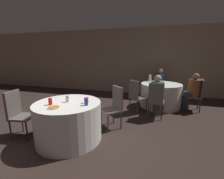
# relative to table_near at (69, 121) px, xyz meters

# --- Properties ---
(ground_plane) EXTENTS (16.00, 16.00, 0.00)m
(ground_plane) POSITION_rel_table_near_xyz_m (-0.22, -0.07, -0.38)
(ground_plane) COLOR #332621
(wall_back) EXTENTS (16.00, 0.06, 2.80)m
(wall_back) POSITION_rel_table_near_xyz_m (-0.22, 4.22, 1.02)
(wall_back) COLOR gray
(wall_back) RESTS_ON ground_plane
(table_near) EXTENTS (1.27, 1.27, 0.76)m
(table_near) POSITION_rel_table_near_xyz_m (0.00, 0.00, 0.00)
(table_near) COLOR white
(table_near) RESTS_ON ground_plane
(table_far) EXTENTS (1.27, 1.27, 0.76)m
(table_far) POSITION_rel_table_near_xyz_m (1.78, 2.58, 0.00)
(table_far) COLOR white
(table_far) RESTS_ON ground_plane
(chair_near_northeast) EXTENTS (0.57, 0.57, 0.96)m
(chair_near_northeast) POSITION_rel_table_near_xyz_m (0.73, 0.76, 0.18)
(chair_near_northeast) COLOR #59514C
(chair_near_northeast) RESTS_ON ground_plane
(chair_near_west) EXTENTS (0.47, 0.47, 0.96)m
(chair_near_west) POSITION_rel_table_near_xyz_m (-1.04, -0.19, 0.18)
(chair_near_west) COLOR #59514C
(chair_near_west) RESTS_ON ground_plane
(chair_far_south) EXTENTS (0.45, 0.45, 0.96)m
(chair_far_south) POSITION_rel_table_near_xyz_m (1.64, 1.54, 0.18)
(chair_far_south) COLOR #59514C
(chair_far_south) RESTS_ON ground_plane
(chair_far_east) EXTENTS (0.44, 0.44, 0.96)m
(chair_far_east) POSITION_rel_table_near_xyz_m (2.83, 2.49, 0.18)
(chair_far_east) COLOR #59514C
(chair_far_east) RESTS_ON ground_plane
(chair_far_southwest) EXTENTS (0.56, 0.56, 0.96)m
(chair_far_southwest) POSITION_rel_table_near_xyz_m (1.08, 1.80, 0.18)
(chair_far_southwest) COLOR #59514C
(chair_far_southwest) RESTS_ON ground_plane
(chair_far_north) EXTENTS (0.41, 0.41, 0.96)m
(chair_far_north) POSITION_rel_table_near_xyz_m (1.77, 3.64, 0.18)
(chair_far_north) COLOR #59514C
(chair_far_north) RESTS_ON ground_plane
(person_green_jacket) EXTENTS (0.37, 0.51, 1.15)m
(person_green_jacket) POSITION_rel_table_near_xyz_m (1.66, 1.70, 0.21)
(person_green_jacket) COLOR #4C4238
(person_green_jacket) RESTS_ON ground_plane
(person_blue_shirt) EXTENTS (0.37, 0.52, 1.17)m
(person_blue_shirt) POSITION_rel_table_near_xyz_m (1.77, 3.48, 0.22)
(person_blue_shirt) COLOR #282828
(person_blue_shirt) RESTS_ON ground_plane
(person_floral_shirt) EXTENTS (0.51, 0.37, 1.13)m
(person_floral_shirt) POSITION_rel_table_near_xyz_m (2.67, 2.50, 0.20)
(person_floral_shirt) COLOR #33384C
(person_floral_shirt) RESTS_ON ground_plane
(pizza_plate_near) EXTENTS (0.24, 0.24, 0.02)m
(pizza_plate_near) POSITION_rel_table_near_xyz_m (-0.06, -0.33, 0.39)
(pizza_plate_near) COLOR white
(pizza_plate_near) RESTS_ON table_near
(soda_can_red) EXTENTS (0.07, 0.07, 0.12)m
(soda_can_red) POSITION_rel_table_near_xyz_m (-0.22, -0.20, 0.44)
(soda_can_red) COLOR red
(soda_can_red) RESTS_ON table_near
(soda_can_silver) EXTENTS (0.07, 0.07, 0.12)m
(soda_can_silver) POSITION_rel_table_near_xyz_m (-0.02, 0.04, 0.44)
(soda_can_silver) COLOR silver
(soda_can_silver) RESTS_ON table_near
(soda_can_blue) EXTENTS (0.07, 0.07, 0.12)m
(soda_can_blue) POSITION_rel_table_near_xyz_m (0.42, -0.05, 0.44)
(soda_can_blue) COLOR #1E38A5
(soda_can_blue) RESTS_ON table_near
(cup_near) EXTENTS (0.08, 0.08, 0.10)m
(cup_near) POSITION_rel_table_near_xyz_m (0.36, 0.08, 0.43)
(cup_near) COLOR red
(cup_near) RESTS_ON table_near
(bottle_far) EXTENTS (0.09, 0.09, 0.24)m
(bottle_far) POSITION_rel_table_near_xyz_m (1.41, 2.91, 0.50)
(bottle_far) COLOR silver
(bottle_far) RESTS_ON table_far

